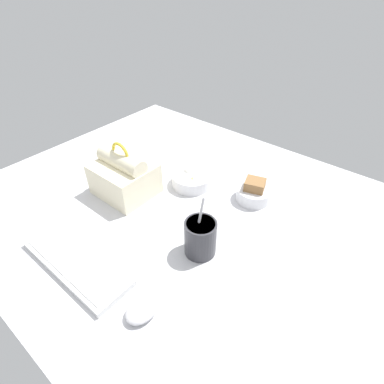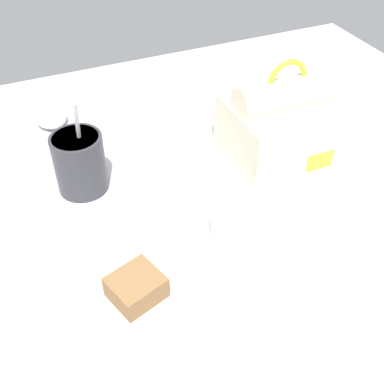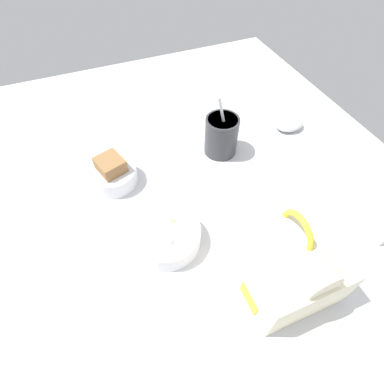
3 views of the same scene
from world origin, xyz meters
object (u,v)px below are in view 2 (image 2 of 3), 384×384
(soup_cup, at_px, (80,162))
(bento_bowl_sandwich, at_px, (138,302))
(lunch_bag, at_px, (281,123))
(computer_mouse, at_px, (51,117))
(bento_bowl_snacks, at_px, (255,226))
(keyboard, at_px, (156,93))

(soup_cup, xyz_separation_m, bento_bowl_sandwich, (0.00, -0.29, -0.03))
(lunch_bag, height_order, bento_bowl_sandwich, lunch_bag)
(bento_bowl_sandwich, distance_m, computer_mouse, 0.52)
(lunch_bag, height_order, soup_cup, lunch_bag)
(soup_cup, bearing_deg, computer_mouse, 92.95)
(lunch_bag, bearing_deg, bento_bowl_snacks, -130.02)
(keyboard, bearing_deg, computer_mouse, -176.25)
(keyboard, distance_m, bento_bowl_sandwich, 0.57)
(keyboard, height_order, bento_bowl_sandwich, bento_bowl_sandwich)
(lunch_bag, distance_m, bento_bowl_sandwich, 0.43)
(keyboard, relative_size, bento_bowl_snacks, 2.42)
(lunch_bag, height_order, computer_mouse, lunch_bag)
(lunch_bag, bearing_deg, keyboard, 115.31)
(keyboard, xyz_separation_m, soup_cup, (-0.22, -0.24, 0.04))
(lunch_bag, bearing_deg, soup_cup, 172.32)
(bento_bowl_sandwich, bearing_deg, computer_mouse, 91.62)
(bento_bowl_sandwich, bearing_deg, keyboard, 67.58)
(soup_cup, height_order, bento_bowl_sandwich, soup_cup)
(lunch_bag, relative_size, bento_bowl_sandwich, 1.68)
(keyboard, xyz_separation_m, bento_bowl_sandwich, (-0.22, -0.53, 0.02))
(lunch_bag, xyz_separation_m, computer_mouse, (-0.37, 0.27, -0.05))
(lunch_bag, relative_size, soup_cup, 1.09)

